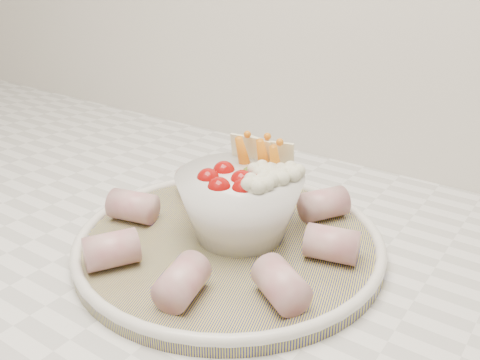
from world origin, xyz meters
The scene contains 3 objects.
serving_platter centered at (0.03, 1.44, 0.93)m, with size 0.42×0.42×0.02m.
veggie_bowl centered at (0.04, 1.45, 0.98)m, with size 0.14×0.14×0.11m.
cured_meat_rolls centered at (0.03, 1.44, 0.95)m, with size 0.29×0.29×0.04m.
Camera 1 is at (0.33, 1.03, 1.24)m, focal length 40.00 mm.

